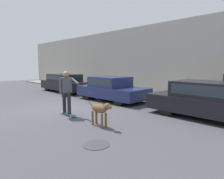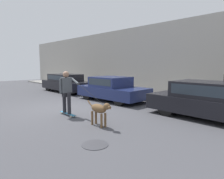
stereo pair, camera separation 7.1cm
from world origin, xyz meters
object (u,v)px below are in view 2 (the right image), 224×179
object	(u,v)px
dog	(100,109)
skateboarder	(67,90)
parked_car_2	(212,101)
fire_hydrant	(60,84)
parked_car_0	(66,83)
parked_car_1	(112,89)

from	to	relation	value
dog	skateboarder	distance (m)	1.93
parked_car_2	skateboarder	world-z (taller)	skateboarder
dog	fire_hydrant	world-z (taller)	dog
parked_car_0	parked_car_2	bearing A→B (deg)	0.43
parked_car_1	fire_hydrant	xyz separation A→B (m)	(-7.19, 0.84, -0.26)
parked_car_2	fire_hydrant	distance (m)	12.36
parked_car_0	dog	size ratio (longest dim) A/B	3.91
parked_car_1	fire_hydrant	bearing A→B (deg)	171.28
parked_car_0	fire_hydrant	distance (m)	2.54
skateboarder	fire_hydrant	xyz separation A→B (m)	(-8.40, 4.28, -0.61)
dog	fire_hydrant	distance (m)	11.11
dog	parked_car_0	bearing A→B (deg)	157.36
dog	fire_hydrant	bearing A→B (deg)	158.26
fire_hydrant	parked_car_2	bearing A→B (deg)	-3.87
parked_car_1	parked_car_2	xyz separation A→B (m)	(5.14, 0.00, 0.02)
parked_car_2	fire_hydrant	xyz separation A→B (m)	(-12.33, 0.83, -0.29)
parked_car_1	parked_car_2	distance (m)	5.14
parked_car_0	skateboarder	size ratio (longest dim) A/B	1.61
dog	skateboarder	bearing A→B (deg)	-177.83
parked_car_2	dog	world-z (taller)	parked_car_2
fire_hydrant	skateboarder	bearing A→B (deg)	-27.01
skateboarder	fire_hydrant	world-z (taller)	skateboarder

